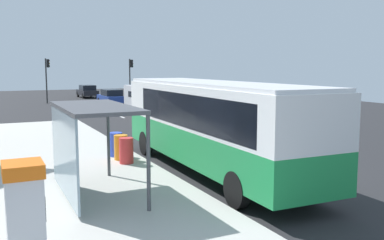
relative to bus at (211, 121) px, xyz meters
The scene contains 20 objects.
ground_plane 13.25m from the bus, 82.50° to the left, with size 56.00×92.00×0.04m, color #262628.
sidewalk_platform 5.11m from the bus, 167.89° to the left, with size 6.20×30.00×0.18m, color beige.
lane_stripe_seg_1 3.35m from the bus, 45.47° to the right, with size 0.16×2.20×0.01m, color silver.
lane_stripe_seg_2 4.03m from the bus, 56.88° to the left, with size 0.16×2.20×0.01m, color silver.
lane_stripe_seg_3 8.45m from the bus, 76.23° to the left, with size 0.16×2.20×0.01m, color silver.
lane_stripe_seg_4 13.28m from the bus, 81.42° to the left, with size 0.16×2.20×0.01m, color silver.
lane_stripe_seg_5 18.21m from the bus, 83.78° to the left, with size 0.16×2.20×0.01m, color silver.
lane_stripe_seg_6 23.16m from the bus, 85.13° to the left, with size 0.16×2.20×0.01m, color silver.
lane_stripe_seg_7 28.13m from the bus, 85.99° to the left, with size 0.16×2.20×0.01m, color silver.
bus is the anchor object (origin of this frame).
white_van 17.65m from the bus, 77.19° to the left, with size 2.24×5.29×2.30m.
sedan_near 28.40m from the bus, 81.87° to the left, with size 1.89×4.42×1.52m.
sedan_far 39.38m from the bus, 84.15° to the left, with size 1.89×4.43×1.52m.
ticket_machine 8.51m from the bus, 140.34° to the right, with size 0.66×0.76×1.94m.
recycling_bin_red 3.37m from the bus, 142.17° to the left, with size 0.52×0.52×0.95m, color red.
recycling_bin_orange 3.81m from the bus, 133.39° to the left, with size 0.52×0.52×0.95m, color orange.
recycling_bin_blue 4.33m from the bus, 126.75° to the left, with size 0.52×0.52×0.95m, color blue.
traffic_light_near_side 32.66m from the bus, 77.22° to the left, with size 0.49×0.28×4.58m.
traffic_light_far_side 32.68m from the bus, 92.43° to the left, with size 0.49×0.28×4.58m.
bus_shelter 4.93m from the bus, 162.68° to the right, with size 1.80×4.00×2.50m.
Camera 1 is at (-8.72, -12.00, 3.72)m, focal length 39.74 mm.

